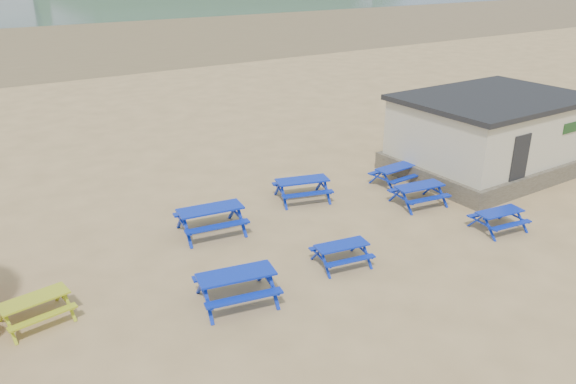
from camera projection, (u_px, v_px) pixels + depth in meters
ground at (289, 243)px, 17.42m from camera, size 400.00×400.00×0.00m
wet_sand at (4, 43)px, 59.80m from camera, size 400.00×400.00×0.00m
picnic_table_blue_a at (211, 220)px, 17.95m from camera, size 2.28×1.95×0.86m
picnic_table_blue_b at (302, 189)px, 20.46m from camera, size 2.25×2.00×0.79m
picnic_table_blue_c at (396, 175)px, 21.91m from camera, size 1.78×1.47×0.72m
picnic_table_blue_d at (237, 287)px, 14.31m from camera, size 2.25×1.95×0.83m
picnic_table_blue_e at (341, 254)px, 16.11m from camera, size 1.73×1.50×0.64m
picnic_table_blue_f at (499, 220)px, 18.19m from camera, size 1.74×1.48×0.66m
picnic_table_yellow at (36, 310)px, 13.53m from camera, size 1.74×1.48×0.66m
amenity_block at (489, 134)px, 22.94m from camera, size 7.40×5.40×3.15m
headland_town at (169, 5)px, 244.09m from camera, size 264.00×144.00×108.00m
picnic_table_blue_g at (419, 195)px, 20.07m from camera, size 1.96×1.67×0.74m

